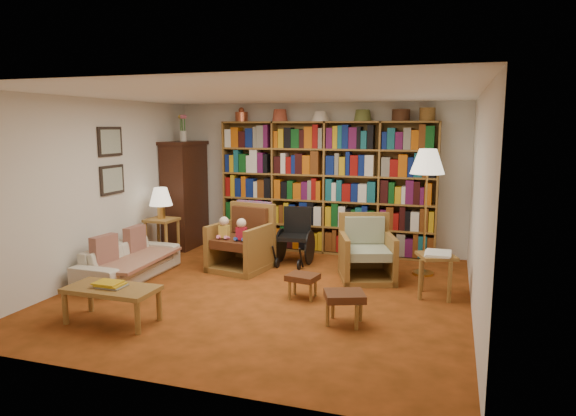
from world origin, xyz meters
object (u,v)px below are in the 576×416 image
at_px(armchair_leather, 243,242).
at_px(footstool_b, 345,298).
at_px(footstool_a, 303,279).
at_px(armchair_sage, 368,254).
at_px(coffee_table, 112,291).
at_px(side_table_lamp, 162,229).
at_px(floor_lamp, 427,167).
at_px(side_table_papers, 436,262).
at_px(sofa, 129,261).
at_px(wheelchair, 295,238).

xyz_separation_m(armchair_leather, footstool_b, (1.90, -1.72, -0.11)).
bearing_deg(footstool_a, footstool_b, -45.14).
bearing_deg(armchair_sage, coffee_table, -133.61).
xyz_separation_m(armchair_sage, footstool_a, (-0.63, -1.10, -0.09)).
relative_size(side_table_lamp, floor_lamp, 0.37).
bearing_deg(side_table_lamp, footstool_b, -28.21).
bearing_deg(side_table_papers, armchair_sage, 149.85).
distance_m(sofa, floor_lamp, 4.39).
xyz_separation_m(sofa, footstool_a, (2.56, -0.07, 0.01)).
xyz_separation_m(sofa, floor_lamp, (3.92, 1.46, 1.31)).
xyz_separation_m(side_table_lamp, armchair_sage, (3.29, -0.01, -0.16)).
bearing_deg(sofa, side_table_papers, -82.52).
bearing_deg(armchair_sage, side_table_lamp, 179.78).
bearing_deg(floor_lamp, wheelchair, 178.98).
xyz_separation_m(wheelchair, side_table_papers, (2.15, -1.01, 0.05)).
bearing_deg(sofa, wheelchair, -52.17).
xyz_separation_m(sofa, armchair_sage, (3.19, 1.03, 0.10)).
height_order(side_table_papers, footstool_a, side_table_papers).
xyz_separation_m(footstool_a, footstool_b, (0.66, -0.67, 0.04)).
bearing_deg(wheelchair, side_table_lamp, -167.66).
xyz_separation_m(armchair_leather, footstool_a, (1.24, -1.06, -0.15)).
bearing_deg(wheelchair, sofa, -142.89).
bearing_deg(armchair_sage, armchair_leather, -178.64).
relative_size(side_table_lamp, armchair_sage, 0.70).
relative_size(floor_lamp, footstool_b, 3.51).
height_order(footstool_a, footstool_b, footstool_b).
height_order(floor_lamp, footstool_b, floor_lamp).
bearing_deg(coffee_table, side_table_papers, 30.63).
bearing_deg(coffee_table, armchair_sage, 46.39).
bearing_deg(sofa, coffee_table, -150.31).
bearing_deg(side_table_papers, floor_lamp, 101.55).
height_order(armchair_leather, floor_lamp, floor_lamp).
bearing_deg(footstool_b, sofa, 167.06).
distance_m(side_table_lamp, footstool_a, 2.90).
distance_m(sofa, coffee_table, 1.68).
relative_size(armchair_leather, side_table_papers, 1.71).
bearing_deg(coffee_table, armchair_leather, 78.35).
distance_m(armchair_leather, footstool_a, 1.64).
xyz_separation_m(side_table_papers, coffee_table, (-3.31, -1.96, -0.10)).
bearing_deg(floor_lamp, footstool_a, -131.62).
relative_size(side_table_papers, coffee_table, 0.58).
bearing_deg(footstool_a, coffee_table, -141.35).
relative_size(footstool_a, coffee_table, 0.41).
distance_m(floor_lamp, coffee_table, 4.44).
height_order(side_table_papers, footstool_b, side_table_papers).
bearing_deg(floor_lamp, armchair_sage, -149.33).
bearing_deg(armchair_leather, footstool_b, -42.20).
bearing_deg(side_table_papers, wheelchair, 154.85).
relative_size(side_table_lamp, wheelchair, 0.76).
xyz_separation_m(side_table_lamp, armchair_leather, (1.42, -0.06, -0.10)).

